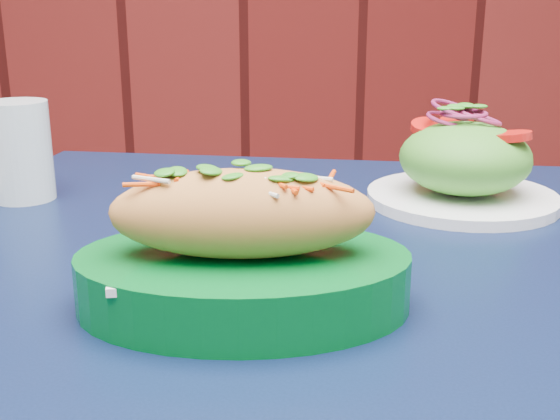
{
  "coord_description": "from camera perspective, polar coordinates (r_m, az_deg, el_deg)",
  "views": [
    {
      "loc": [
        -0.02,
        0.59,
        0.97
      ],
      "look_at": [
        0.01,
        1.12,
        0.81
      ],
      "focal_mm": 45.0,
      "sensor_mm": 36.0,
      "label": 1
    }
  ],
  "objects": [
    {
      "name": "cafe_table",
      "position": [
        0.65,
        1.34,
        -11.21
      ],
      "size": [
        0.94,
        0.94,
        0.75
      ],
      "rotation": [
        0.0,
        0.0,
        -0.2
      ],
      "color": "black",
      "rests_on": "ground"
    },
    {
      "name": "banh_mi_basket",
      "position": [
        0.51,
        -3.04,
        -3.55
      ],
      "size": [
        0.25,
        0.17,
        0.11
      ],
      "rotation": [
        0.0,
        0.0,
        -0.05
      ],
      "color": "#00571C",
      "rests_on": "cafe_table"
    },
    {
      "name": "salad_plate",
      "position": [
        0.8,
        14.74,
        3.49
      ],
      "size": [
        0.21,
        0.21,
        0.11
      ],
      "rotation": [
        0.0,
        0.0,
        -0.16
      ],
      "color": "white",
      "rests_on": "cafe_table"
    },
    {
      "name": "water_glass",
      "position": [
        0.84,
        -20.35,
        4.52
      ],
      "size": [
        0.07,
        0.07,
        0.11
      ],
      "primitive_type": "cylinder",
      "color": "silver",
      "rests_on": "cafe_table"
    }
  ]
}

